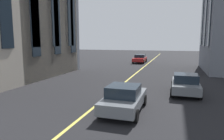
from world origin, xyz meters
TOP-DOWN VIEW (x-y plane):
  - lane_centre_line at (20.00, 0.00)m, footprint 80.00×0.16m
  - car_grey_parked_a at (14.65, -4.90)m, footprint 3.90×1.89m
  - car_red_parked_b at (33.84, 1.50)m, footprint 4.40×1.95m
  - car_grey_far at (9.96, -1.74)m, footprint 3.90×1.89m

SIDE VIEW (x-z plane):
  - lane_centre_line at x=20.00m, z-range 0.00..0.01m
  - car_grey_parked_a at x=14.65m, z-range 0.00..1.40m
  - car_grey_far at x=9.96m, z-range 0.00..1.40m
  - car_red_parked_b at x=33.84m, z-range 0.02..1.39m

